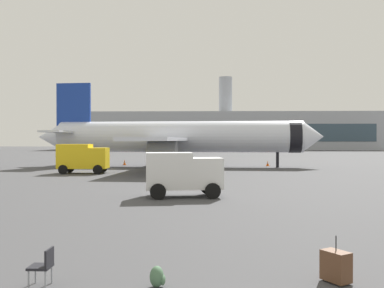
% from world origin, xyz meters
% --- Properties ---
extents(airplane_at_gate, '(35.77, 32.29, 10.50)m').
position_xyz_m(airplane_at_gate, '(-4.03, 48.17, 3.66)').
color(airplane_at_gate, silver).
rests_on(airplane_at_gate, ground).
extents(service_truck, '(4.86, 2.64, 2.90)m').
position_xyz_m(service_truck, '(-12.67, 37.39, 1.61)').
color(service_truck, yellow).
rests_on(service_truck, ground).
extents(cargo_van, '(4.63, 2.83, 2.60)m').
position_xyz_m(cargo_van, '(-1.76, 20.13, 1.45)').
color(cargo_van, white).
rests_on(cargo_van, ground).
extents(safety_cone_near, '(0.44, 0.44, 0.69)m').
position_xyz_m(safety_cone_near, '(0.67, 31.67, 0.34)').
color(safety_cone_near, '#F2590C').
rests_on(safety_cone_near, ground).
extents(safety_cone_mid, '(0.44, 0.44, 0.65)m').
position_xyz_m(safety_cone_mid, '(7.36, 49.86, 0.32)').
color(safety_cone_mid, '#F2590C').
rests_on(safety_cone_mid, ground).
extents(safety_cone_far, '(0.44, 0.44, 0.70)m').
position_xyz_m(safety_cone_far, '(-11.15, 51.36, 0.35)').
color(safety_cone_far, '#F2590C').
rests_on(safety_cone_far, ground).
extents(safety_cone_outer, '(0.44, 0.44, 0.83)m').
position_xyz_m(safety_cone_outer, '(-8.05, 51.99, 0.41)').
color(safety_cone_outer, '#F2590C').
rests_on(safety_cone_outer, ground).
extents(rolling_suitcase, '(0.68, 0.75, 1.10)m').
position_xyz_m(rolling_suitcase, '(2.65, 5.16, 0.39)').
color(rolling_suitcase, brown).
rests_on(rolling_suitcase, ground).
extents(traveller_backpack, '(0.36, 0.40, 0.48)m').
position_xyz_m(traveller_backpack, '(-1.50, 4.71, 0.23)').
color(traveller_backpack, '#476B4C').
rests_on(traveller_backpack, ground).
extents(gate_chair, '(0.48, 0.48, 0.86)m').
position_xyz_m(gate_chair, '(-4.11, 4.69, 0.50)').
color(gate_chair, black).
rests_on(gate_chair, ground).
extents(terminal_building, '(101.76, 19.77, 24.20)m').
position_xyz_m(terminal_building, '(3.63, 139.50, 6.21)').
color(terminal_building, '#9EA3AD').
rests_on(terminal_building, ground).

